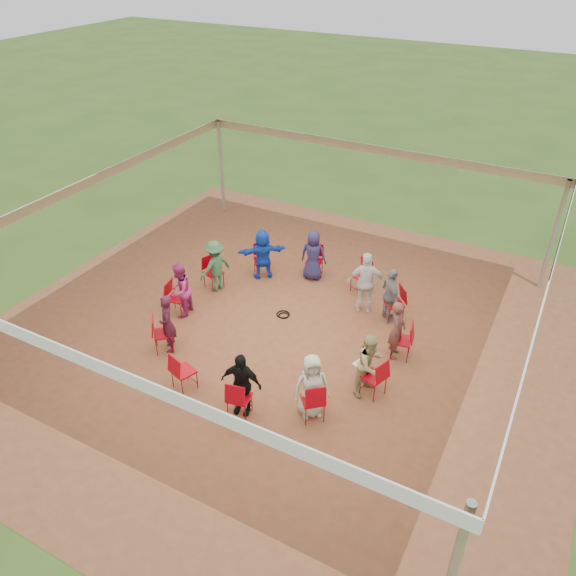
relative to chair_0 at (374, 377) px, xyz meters
The scene contains 28 objects.
ground 2.75m from the chair_0, 160.74° to the left, with size 80.00×80.00×0.00m, color #2D4B17.
dirt_patch 2.75m from the chair_0, 160.74° to the left, with size 13.00×13.00×0.00m, color brown.
tent 3.33m from the chair_0, 160.74° to the left, with size 10.33×10.33×3.00m.
chair_0 is the anchor object (origin of this frame).
chair_1 1.41m from the chair_0, 85.74° to the left, with size 0.42×0.44×0.90m, color #9E010D, non-canonical shape.
chair_2 2.72m from the chair_0, 100.74° to the left, with size 0.42×0.44×0.90m, color #9E010D, non-canonical shape.
chair_3 3.84m from the chair_0, 115.74° to the left, with size 0.42×0.44×0.90m, color #9E010D, non-canonical shape.
chair_4 4.71m from the chair_0, 130.74° to the left, with size 0.42×0.44×0.90m, color #9E010D, non-canonical shape.
chair_5 5.25m from the chair_0, 145.74° to the left, with size 0.42×0.44×0.90m, color #9E010D, non-canonical shape.
chair_6 5.43m from the chair_0, 160.74° to the left, with size 0.42×0.44×0.90m, color #9E010D, non-canonical shape.
chair_7 5.25m from the chair_0, behind, with size 0.42×0.44×0.90m, color #9E010D, non-canonical shape.
chair_8 4.71m from the chair_0, 169.26° to the right, with size 0.42×0.44×0.90m, color #9E010D, non-canonical shape.
chair_9 3.84m from the chair_0, 154.26° to the right, with size 0.42×0.44×0.90m, color #9E010D, non-canonical shape.
chair_10 2.72m from the chair_0, 139.26° to the right, with size 0.42×0.44×0.90m, color #9E010D, non-canonical shape.
chair_11 1.41m from the chair_0, 124.26° to the right, with size 0.42×0.44×0.90m, color #9E010D, non-canonical shape.
person_seated_0 0.28m from the chair_0, 160.74° to the left, with size 0.68×0.39×1.40m, color #958A57.
person_seated_1 1.40m from the chair_0, 90.55° to the left, with size 0.51×0.34×1.40m, color #552D29.
person_seated_2 2.67m from the chair_0, 102.98° to the left, with size 0.82×0.42×1.40m, color slate.
person_seated_3 4.61m from the chair_0, 131.48° to the left, with size 0.68×0.38×1.40m, color #201D42.
person_seated_4 5.14m from the chair_0, 146.08° to the left, with size 1.30×0.49×1.40m, color #123AB6.
person_seated_5 5.32m from the chair_0, 160.74° to the left, with size 0.91×0.45×1.40m, color #2A5332.
person_seated_6 5.14m from the chair_0, behind, with size 0.68×0.39×1.40m, color #9C2369.
person_seated_7 4.61m from the chair_0, behind, with size 0.51×0.34×1.40m, color #380E1F.
person_seated_8 2.67m from the chair_0, 141.50° to the right, with size 0.82×0.42×1.40m, color black.
person_seated_9 1.40m from the chair_0, 129.08° to the right, with size 0.68×0.38×1.40m, color #ADAA98.
standing_person 2.99m from the chair_0, 115.12° to the left, with size 0.94×0.48×1.60m, color silver.
cable_coil 3.32m from the chair_0, 152.15° to the left, with size 0.43×0.43×0.03m.
laptop 0.35m from the chair_0, 160.74° to the left, with size 0.36×0.40×0.23m.
Camera 1 is at (5.05, -9.15, 8.06)m, focal length 35.00 mm.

